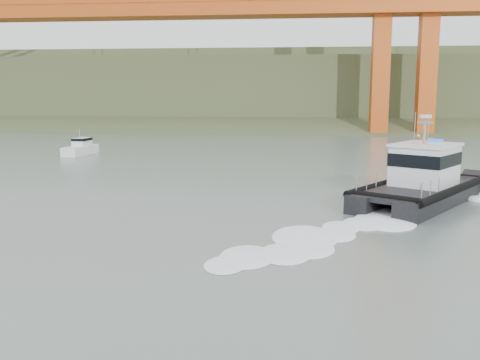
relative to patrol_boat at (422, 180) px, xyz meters
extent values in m
plane|color=slate|center=(-11.68, -13.48, -1.53)|extent=(400.00, 400.00, 0.00)
cube|color=#394A2A|center=(-11.68, 78.52, -1.53)|extent=(500.00, 44.72, 16.25)
cube|color=#394A2A|center=(-11.68, 106.52, 4.47)|extent=(500.00, 70.00, 18.00)
cube|color=#394A2A|center=(-11.68, 131.52, 9.47)|extent=(500.00, 60.00, 16.00)
cube|color=#B44816|center=(-11.68, 61.52, 20.47)|extent=(260.00, 6.00, 2.20)
cube|color=black|center=(-1.39, 0.71, -1.05)|extent=(8.31, 11.29, 1.38)
cube|color=black|center=(1.18, -1.02, -1.05)|extent=(8.31, 11.29, 1.38)
cube|color=black|center=(-0.43, -0.63, -0.50)|extent=(9.91, 11.60, 0.29)
cube|color=white|center=(0.22, 0.32, 0.96)|extent=(5.17, 5.35, 2.64)
cube|color=black|center=(0.22, 0.32, 1.43)|extent=(5.26, 5.45, 0.86)
cube|color=white|center=(0.22, 0.32, 2.37)|extent=(5.48, 5.67, 0.18)
cylinder|color=gray|center=(0.02, 0.04, 3.31)|extent=(0.18, 0.18, 2.07)
cylinder|color=white|center=(0.02, 0.04, 4.28)|extent=(0.80, 0.80, 0.21)
cube|color=silver|center=(-34.50, 25.81, -1.05)|extent=(2.66, 6.00, 1.16)
cube|color=silver|center=(-34.44, 26.29, -0.09)|extent=(1.83, 2.50, 1.16)
cube|color=black|center=(-34.44, 26.29, 0.30)|extent=(1.89, 2.55, 0.34)
cylinder|color=gray|center=(-34.50, 25.81, 0.98)|extent=(0.08, 0.08, 1.16)
cylinder|color=red|center=(4.38, 21.09, -1.18)|extent=(1.58, 1.58, 1.05)
cone|color=red|center=(4.38, 21.09, -0.13)|extent=(1.23, 1.23, 1.58)
cylinder|color=red|center=(4.38, 21.09, 0.92)|extent=(0.14, 0.14, 0.88)
sphere|color=#E5D87F|center=(4.38, 21.09, 1.44)|extent=(0.26, 0.26, 0.26)
camera|label=1|loc=(-8.62, -36.61, 5.72)|focal=40.00mm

